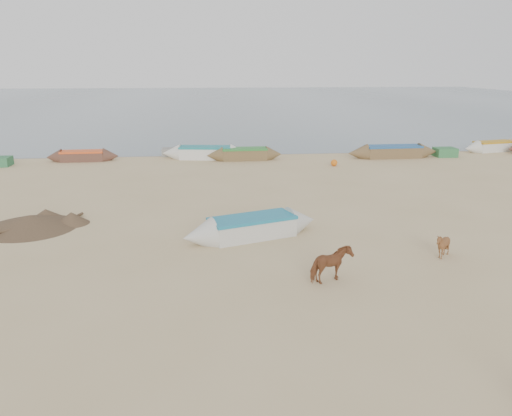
{
  "coord_description": "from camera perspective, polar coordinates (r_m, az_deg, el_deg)",
  "views": [
    {
      "loc": [
        -1.88,
        -14.91,
        6.42
      ],
      "look_at": [
        0.0,
        4.0,
        1.0
      ],
      "focal_mm": 35.0,
      "sensor_mm": 36.0,
      "label": 1
    }
  ],
  "objects": [
    {
      "name": "cow_adult",
      "position": [
        15.52,
        8.56,
        -6.43
      ],
      "size": [
        1.48,
        1.14,
        1.14
      ],
      "primitive_type": "imported",
      "rotation": [
        0.0,
        0.0,
        2.02
      ],
      "color": "brown",
      "rests_on": "ground"
    },
    {
      "name": "debris_pile",
      "position": [
        22.52,
        -24.43,
        -1.41
      ],
      "size": [
        4.39,
        4.39,
        0.53
      ],
      "primitive_type": "cone",
      "rotation": [
        0.0,
        0.0,
        0.17
      ],
      "color": "brown",
      "rests_on": "ground"
    },
    {
      "name": "beach_clutter",
      "position": [
        36.04,
        4.32,
        6.1
      ],
      "size": [
        44.86,
        5.84,
        0.64
      ],
      "color": "#306B43",
      "rests_on": "ground"
    },
    {
      "name": "sea",
      "position": [
        97.14,
        -4.66,
        12.1
      ],
      "size": [
        160.0,
        160.0,
        0.0
      ],
      "primitive_type": "plane",
      "color": "slate",
      "rests_on": "ground"
    },
    {
      "name": "near_canoe",
      "position": [
        19.34,
        -0.43,
        -2.18
      ],
      "size": [
        5.7,
        3.09,
        0.82
      ],
      "primitive_type": null,
      "rotation": [
        0.0,
        0.0,
        0.34
      ],
      "color": "beige",
      "rests_on": "ground"
    },
    {
      "name": "calf_front",
      "position": [
        18.44,
        20.56,
        -4.02
      ],
      "size": [
        0.84,
        0.75,
        0.91
      ],
      "primitive_type": "imported",
      "rotation": [
        0.0,
        0.0,
        -1.55
      ],
      "color": "brown",
      "rests_on": "ground"
    },
    {
      "name": "waterline_canoes",
      "position": [
        35.83,
        -3.55,
        6.27
      ],
      "size": [
        54.99,
        3.82,
        0.9
      ],
      "color": "brown",
      "rests_on": "ground"
    },
    {
      "name": "ground",
      "position": [
        16.34,
        1.4,
        -7.22
      ],
      "size": [
        140.0,
        140.0,
        0.0
      ],
      "primitive_type": "plane",
      "color": "tan",
      "rests_on": "ground"
    }
  ]
}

